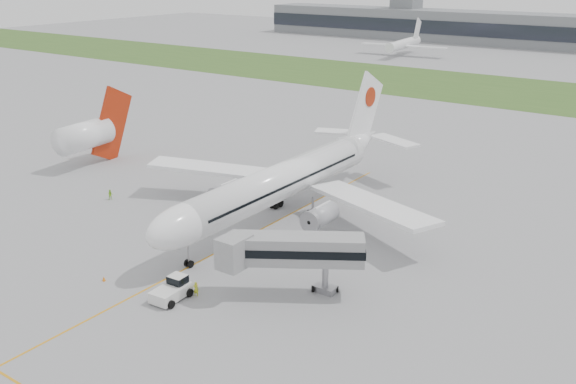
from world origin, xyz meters
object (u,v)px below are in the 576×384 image
Objects in this scene: jet_bridge at (288,250)px; neighbor_aircraft at (88,134)px; airliner at (286,179)px; pushback_tug at (173,289)px; ground_crew_near at (196,289)px.

jet_bridge is 59.75m from neighbor_aircraft.
airliner is at bearing 93.67° from jet_bridge.
pushback_tug reaches higher than ground_crew_near.
neighbor_aircraft is at bearing 146.83° from pushback_tug.
neighbor_aircraft is (-43.23, 0.31, -0.03)m from airliner.
neighbor_aircraft is (-56.72, 18.78, 0.41)m from jet_bridge.
neighbor_aircraft reaches higher than pushback_tug.
jet_bridge is at bearing -162.36° from ground_crew_near.
ground_crew_near is 0.10× the size of neighbor_aircraft.
airliner is 11.64× the size of pushback_tug.
pushback_tug is 2.48m from ground_crew_near.
airliner is 3.87× the size of jet_bridge.
airliner is 3.08× the size of neighbor_aircraft.
pushback_tug is 54.27m from neighbor_aircraft.
airliner is 27.02m from pushback_tug.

